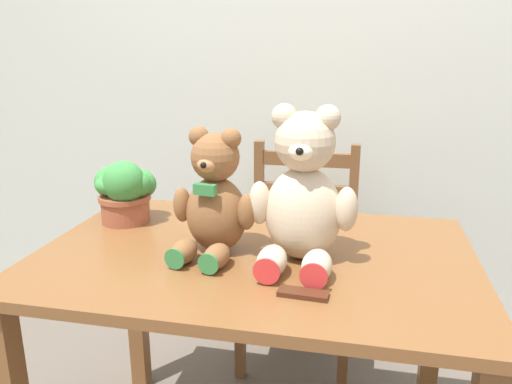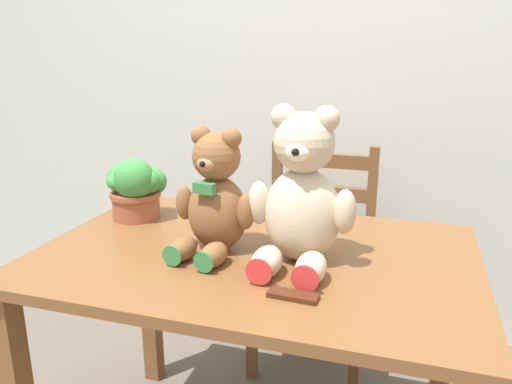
# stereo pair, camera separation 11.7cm
# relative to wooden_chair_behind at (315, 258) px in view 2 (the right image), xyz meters

# --- Properties ---
(wall_back) EXTENTS (8.00, 0.04, 2.60)m
(wall_back) POSITION_rel_wooden_chair_behind_xyz_m (-0.04, 0.34, 0.84)
(wall_back) COLOR silver
(wall_back) RESTS_ON ground_plane
(dining_table) EXTENTS (1.20, 0.80, 0.77)m
(dining_table) POSITION_rel_wooden_chair_behind_xyz_m (-0.04, -0.72, 0.19)
(dining_table) COLOR brown
(dining_table) RESTS_ON ground_plane
(wooden_chair_behind) EXTENTS (0.46, 0.41, 0.93)m
(wooden_chair_behind) POSITION_rel_wooden_chair_behind_xyz_m (0.00, 0.00, 0.00)
(wooden_chair_behind) COLOR brown
(wooden_chair_behind) RESTS_ON ground_plane
(teddy_bear_left) EXTENTS (0.24, 0.25, 0.35)m
(teddy_bear_left) POSITION_rel_wooden_chair_behind_xyz_m (-0.15, -0.74, 0.46)
(teddy_bear_left) COLOR brown
(teddy_bear_left) RESTS_ON dining_table
(teddy_bear_right) EXTENTS (0.29, 0.28, 0.41)m
(teddy_bear_right) POSITION_rel_wooden_chair_behind_xyz_m (0.09, -0.74, 0.49)
(teddy_bear_right) COLOR beige
(teddy_bear_right) RESTS_ON dining_table
(potted_plant) EXTENTS (0.21, 0.18, 0.21)m
(potted_plant) POSITION_rel_wooden_chair_behind_xyz_m (-0.51, -0.56, 0.42)
(potted_plant) COLOR #9E5138
(potted_plant) RESTS_ON dining_table
(chocolate_bar) EXTENTS (0.12, 0.05, 0.01)m
(chocolate_bar) POSITION_rel_wooden_chair_behind_xyz_m (0.12, -0.95, 0.32)
(chocolate_bar) COLOR #472314
(chocolate_bar) RESTS_ON dining_table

